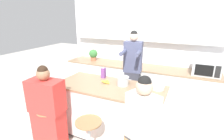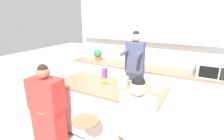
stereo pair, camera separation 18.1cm
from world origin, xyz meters
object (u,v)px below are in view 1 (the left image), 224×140
at_px(kitchen_island, 110,111).
at_px(fruit_bowl, 158,87).
at_px(person_seated_near, 141,138).
at_px(coffee_cup_near, 137,95).
at_px(coffee_cup_far, 142,88).
at_px(bar_stool_leftmost, 51,127).
at_px(person_cooking, 132,76).
at_px(microwave, 206,68).
at_px(cooking_pot, 123,81).
at_px(banana_bunch, 106,82).
at_px(bar_stool_center, 89,140).
at_px(juice_carton, 103,73).
at_px(person_wrapped_blanket, 48,112).
at_px(potted_plant, 93,54).

relative_size(kitchen_island, fruit_bowl, 8.71).
distance_m(kitchen_island, person_seated_near, 1.04).
xyz_separation_m(coffee_cup_near, coffee_cup_far, (-0.01, 0.30, -0.01)).
relative_size(kitchen_island, bar_stool_leftmost, 2.71).
distance_m(person_cooking, microwave, 1.48).
relative_size(cooking_pot, coffee_cup_far, 2.42).
height_order(bar_stool_leftmost, microwave, microwave).
relative_size(cooking_pot, banana_bunch, 1.66).
xyz_separation_m(bar_stool_center, coffee_cup_far, (0.52, 0.72, 0.61)).
bearing_deg(fruit_bowl, person_cooking, 138.02).
distance_m(person_seated_near, coffee_cup_far, 0.83).
distance_m(bar_stool_leftmost, bar_stool_center, 0.72).
xyz_separation_m(fruit_bowl, coffee_cup_near, (-0.20, -0.45, 0.02)).
bearing_deg(fruit_bowl, juice_carton, 174.51).
relative_size(person_seated_near, juice_carton, 7.21).
bearing_deg(fruit_bowl, person_seated_near, -89.32).
relative_size(person_wrapped_blanket, coffee_cup_near, 12.14).
xyz_separation_m(banana_bunch, potted_plant, (-1.08, 1.38, 0.10)).
height_order(kitchen_island, bar_stool_center, kitchen_island).
height_order(bar_stool_leftmost, juice_carton, juice_carton).
bearing_deg(potted_plant, person_cooking, -28.31).
relative_size(kitchen_island, bar_stool_center, 2.71).
bearing_deg(bar_stool_center, banana_bunch, 98.66).
relative_size(person_cooking, potted_plant, 5.99).
bearing_deg(bar_stool_leftmost, person_cooking, 58.91).
height_order(banana_bunch, potted_plant, potted_plant).
bearing_deg(person_wrapped_blanket, cooking_pot, 37.25).
xyz_separation_m(kitchen_island, person_cooking, (0.13, 0.74, 0.42)).
xyz_separation_m(person_cooking, potted_plant, (-1.33, 0.71, 0.17)).
relative_size(kitchen_island, person_wrapped_blanket, 1.31).
bearing_deg(bar_stool_leftmost, banana_bunch, 51.06).
distance_m(person_cooking, coffee_cup_near, 1.07).
distance_m(fruit_bowl, coffee_cup_near, 0.49).
bearing_deg(cooking_pot, coffee_cup_near, -45.55).
bearing_deg(microwave, bar_stool_leftmost, -135.97).
relative_size(banana_bunch, microwave, 0.34).
height_order(bar_stool_leftmost, cooking_pot, cooking_pot).
distance_m(juice_carton, microwave, 2.06).
relative_size(coffee_cup_near, potted_plant, 0.38).
height_order(coffee_cup_near, banana_bunch, coffee_cup_near).
bearing_deg(juice_carton, banana_bunch, -53.42).
xyz_separation_m(bar_stool_center, person_wrapped_blanket, (-0.71, -0.03, 0.28)).
bearing_deg(person_seated_near, banana_bunch, 161.13).
distance_m(bar_stool_leftmost, person_seated_near, 1.49).
height_order(cooking_pot, microwave, microwave).
distance_m(coffee_cup_near, banana_bunch, 0.73).
xyz_separation_m(cooking_pot, banana_bunch, (-0.30, -0.04, -0.05)).
relative_size(bar_stool_leftmost, person_seated_near, 0.46).
bearing_deg(bar_stool_center, coffee_cup_near, 38.10).
bearing_deg(kitchen_island, bar_stool_center, -90.00).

